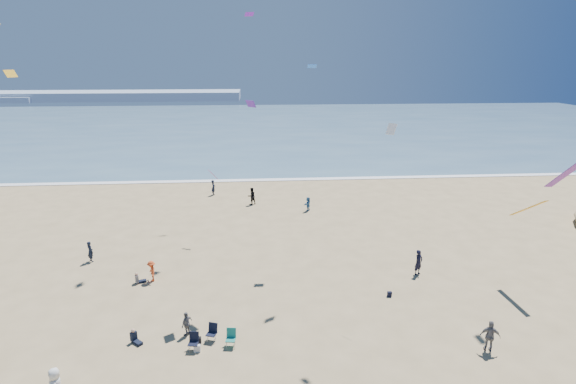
{
  "coord_description": "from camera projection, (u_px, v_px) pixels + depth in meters",
  "views": [
    {
      "loc": [
        0.53,
        -11.72,
        15.21
      ],
      "look_at": [
        2.0,
        8.0,
        9.34
      ],
      "focal_mm": 28.0,
      "sensor_mm": 36.0,
      "label": 1
    }
  ],
  "objects": [
    {
      "name": "ocean",
      "position": [
        252.0,
        126.0,
        106.31
      ],
      "size": [
        220.0,
        100.0,
        0.06
      ],
      "primitive_type": "cube",
      "color": "#476B84",
      "rests_on": "ground"
    },
    {
      "name": "surf_line",
      "position": [
        252.0,
        180.0,
        58.51
      ],
      "size": [
        220.0,
        1.2,
        0.08
      ],
      "primitive_type": "cube",
      "color": "white",
      "rests_on": "ground"
    },
    {
      "name": "headland_far",
      "position": [
        97.0,
        96.0,
        173.28
      ],
      "size": [
        110.0,
        20.0,
        3.2
      ],
      "primitive_type": "cube",
      "color": "#7A8EA8",
      "rests_on": "ground"
    },
    {
      "name": "standing_flyers",
      "position": [
        274.0,
        285.0,
        29.64
      ],
      "size": [
        26.31,
        41.98,
        1.9
      ],
      "color": "black",
      "rests_on": "ground"
    },
    {
      "name": "chair_cluster",
      "position": [
        212.0,
        338.0,
        24.65
      ],
      "size": [
        2.67,
        1.52,
        1.0
      ],
      "color": "black",
      "rests_on": "ground"
    },
    {
      "name": "white_tote",
      "position": [
        197.0,
        348.0,
        24.25
      ],
      "size": [
        0.35,
        0.2,
        0.4
      ],
      "primitive_type": "cube",
      "color": "silver",
      "rests_on": "ground"
    },
    {
      "name": "black_backpack",
      "position": [
        198.0,
        340.0,
        24.96
      ],
      "size": [
        0.3,
        0.22,
        0.38
      ],
      "primitive_type": "cube",
      "color": "black",
      "rests_on": "ground"
    },
    {
      "name": "navy_bag",
      "position": [
        390.0,
        294.0,
        29.91
      ],
      "size": [
        0.28,
        0.18,
        0.34
      ],
      "primitive_type": "cube",
      "color": "black",
      "rests_on": "ground"
    },
    {
      "name": "kites_aloft",
      "position": [
        385.0,
        80.0,
        25.46
      ],
      "size": [
        43.21,
        39.12,
        28.8
      ],
      "color": "#F3AC22",
      "rests_on": "ground"
    }
  ]
}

